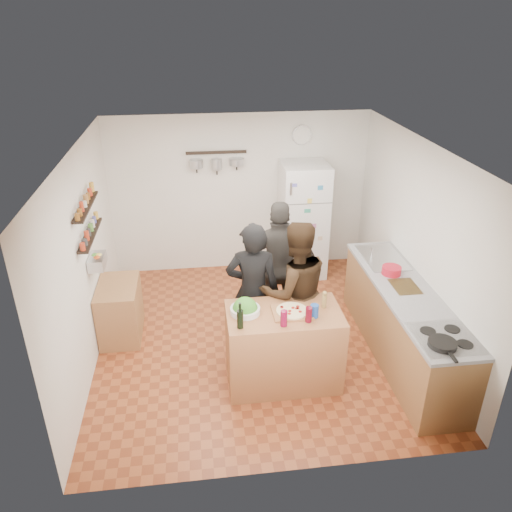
{
  "coord_description": "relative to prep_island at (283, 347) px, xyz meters",
  "views": [
    {
      "loc": [
        -0.69,
        -5.3,
        3.85
      ],
      "look_at": [
        0.0,
        0.1,
        1.15
      ],
      "focal_mm": 35.0,
      "sensor_mm": 36.0,
      "label": 1
    }
  ],
  "objects": [
    {
      "name": "room_shell",
      "position": [
        -0.19,
        1.21,
        0.79
      ],
      "size": [
        4.2,
        4.2,
        4.2
      ],
      "color": "brown",
      "rests_on": "ground"
    },
    {
      "name": "prep_island",
      "position": [
        0.0,
        0.0,
        0.0
      ],
      "size": [
        1.25,
        0.72,
        0.91
      ],
      "primitive_type": "cube",
      "color": "#A3653B",
      "rests_on": "floor"
    },
    {
      "name": "pizza_board",
      "position": [
        0.08,
        -0.02,
        0.47
      ],
      "size": [
        0.42,
        0.34,
        0.02
      ],
      "primitive_type": "cube",
      "color": "brown",
      "rests_on": "prep_island"
    },
    {
      "name": "pizza",
      "position": [
        0.08,
        -0.02,
        0.48
      ],
      "size": [
        0.34,
        0.34,
        0.02
      ],
      "primitive_type": "cylinder",
      "color": "beige",
      "rests_on": "pizza_board"
    },
    {
      "name": "salad_bowl",
      "position": [
        -0.42,
        0.05,
        0.49
      ],
      "size": [
        0.32,
        0.32,
        0.06
      ],
      "primitive_type": "cylinder",
      "color": "silver",
      "rests_on": "prep_island"
    },
    {
      "name": "wine_bottle",
      "position": [
        -0.5,
        -0.22,
        0.56
      ],
      "size": [
        0.07,
        0.07,
        0.2
      ],
      "primitive_type": "cylinder",
      "color": "black",
      "rests_on": "prep_island"
    },
    {
      "name": "wine_glass_near",
      "position": [
        -0.05,
        -0.24,
        0.54
      ],
      "size": [
        0.07,
        0.07,
        0.18
      ],
      "primitive_type": "cylinder",
      "color": "maroon",
      "rests_on": "prep_island"
    },
    {
      "name": "wine_glass_far",
      "position": [
        0.22,
        -0.2,
        0.54
      ],
      "size": [
        0.07,
        0.07,
        0.17
      ],
      "primitive_type": "cylinder",
      "color": "#4F0614",
      "rests_on": "prep_island"
    },
    {
      "name": "pepper_mill",
      "position": [
        0.45,
        0.05,
        0.54
      ],
      "size": [
        0.05,
        0.05,
        0.16
      ],
      "primitive_type": "cylinder",
      "color": "olive",
      "rests_on": "prep_island"
    },
    {
      "name": "salt_canister",
      "position": [
        0.3,
        -0.12,
        0.53
      ],
      "size": [
        0.09,
        0.09,
        0.15
      ],
      "primitive_type": "cylinder",
      "color": "navy",
      "rests_on": "prep_island"
    },
    {
      "name": "person_left",
      "position": [
        -0.27,
        0.56,
        0.41
      ],
      "size": [
        0.68,
        0.49,
        1.74
      ],
      "primitive_type": "imported",
      "rotation": [
        0.0,
        0.0,
        3.02
      ],
      "color": "black",
      "rests_on": "floor"
    },
    {
      "name": "person_center",
      "position": [
        0.21,
        0.48,
        0.42
      ],
      "size": [
        0.93,
        0.77,
        1.76
      ],
      "primitive_type": "imported",
      "rotation": [
        0.0,
        0.0,
        3.27
      ],
      "color": "black",
      "rests_on": "floor"
    },
    {
      "name": "person_back",
      "position": [
        0.15,
        1.12,
        0.42
      ],
      "size": [
        1.09,
        0.6,
        1.76
      ],
      "primitive_type": "imported",
      "rotation": [
        0.0,
        0.0,
        2.97
      ],
      "color": "#2F2C29",
      "rests_on": "floor"
    },
    {
      "name": "counter_run",
      "position": [
        1.51,
        0.28,
        -0.01
      ],
      "size": [
        0.63,
        2.63,
        0.9
      ],
      "primitive_type": "cube",
      "color": "#9E7042",
      "rests_on": "floor"
    },
    {
      "name": "stove_top",
      "position": [
        1.51,
        -0.67,
        0.46
      ],
      "size": [
        0.6,
        0.62,
        0.02
      ],
      "primitive_type": "cube",
      "color": "white",
      "rests_on": "counter_run"
    },
    {
      "name": "skillet",
      "position": [
        1.41,
        -0.79,
        0.49
      ],
      "size": [
        0.28,
        0.28,
        0.05
      ],
      "primitive_type": "cylinder",
      "color": "black",
      "rests_on": "stove_top"
    },
    {
      "name": "sink",
      "position": [
        1.51,
        1.13,
        0.46
      ],
      "size": [
        0.5,
        0.8,
        0.03
      ],
      "primitive_type": "cube",
      "color": "silver",
      "rests_on": "counter_run"
    },
    {
      "name": "cutting_board",
      "position": [
        1.51,
        0.36,
        0.46
      ],
      "size": [
        0.3,
        0.4,
        0.02
      ],
      "primitive_type": "cube",
      "color": "brown",
      "rests_on": "counter_run"
    },
    {
      "name": "red_bowl",
      "position": [
        1.46,
        0.68,
        0.51
      ],
      "size": [
        0.24,
        0.24,
        0.1
      ],
      "primitive_type": "cylinder",
      "color": "#B31428",
      "rests_on": "counter_run"
    },
    {
      "name": "fridge",
      "position": [
        0.76,
        2.58,
        0.45
      ],
      "size": [
        0.7,
        0.68,
        1.8
      ],
      "primitive_type": "cube",
      "color": "white",
      "rests_on": "floor"
    },
    {
      "name": "wall_clock",
      "position": [
        0.76,
        2.91,
        1.69
      ],
      "size": [
        0.3,
        0.03,
        0.3
      ],
      "primitive_type": "cylinder",
      "rotation": [
        1.57,
        0.0,
        0.0
      ],
      "color": "silver",
      "rests_on": "back_wall"
    },
    {
      "name": "spice_shelf_lower",
      "position": [
        -2.12,
        1.03,
        1.04
      ],
      "size": [
        0.12,
        1.0,
        0.02
      ],
      "primitive_type": "cube",
      "color": "black",
      "rests_on": "left_wall"
    },
    {
      "name": "spice_shelf_upper",
      "position": [
        -2.12,
        1.03,
        1.4
      ],
      "size": [
        0.12,
        1.0,
        0.02
      ],
      "primitive_type": "cube",
      "color": "black",
      "rests_on": "left_wall"
    },
    {
      "name": "produce_basket",
      "position": [
        -2.09,
        1.03,
        0.69
      ],
      "size": [
        0.18,
        0.35,
        0.14
      ],
      "primitive_type": "cube",
      "color": "silver",
      "rests_on": "left_wall"
    },
    {
      "name": "side_table",
      "position": [
        -1.93,
        1.15,
        -0.09
      ],
      "size": [
        0.5,
        0.8,
        0.73
      ],
      "primitive_type": "cube",
      "color": "#A96C46",
      "rests_on": "floor"
    },
    {
      "name": "pot_rack",
      "position": [
        -0.54,
        2.83,
        1.49
      ],
      "size": [
        0.9,
        0.04,
        0.04
      ],
      "primitive_type": "cube",
      "color": "black",
      "rests_on": "back_wall"
    }
  ]
}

